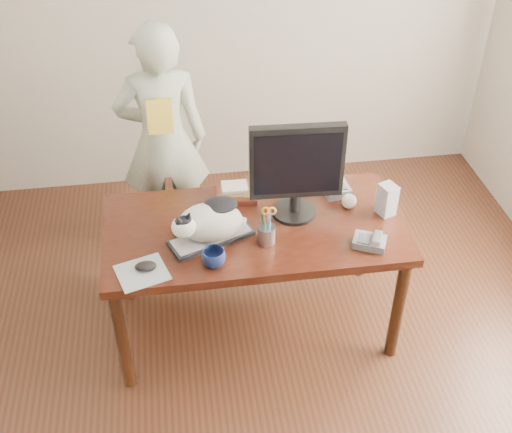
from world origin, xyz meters
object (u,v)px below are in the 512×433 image
Objects in this scene: keyboard at (211,238)px; coffee_mug at (214,258)px; book_stack at (237,193)px; pen_cup at (267,233)px; speaker at (387,199)px; mouse at (146,266)px; phone at (370,241)px; desk at (253,238)px; person at (163,141)px; baseball at (349,201)px; cat at (208,221)px; monitor at (297,167)px; calculator at (335,187)px.

coffee_mug reaches higher than keyboard.
keyboard is 0.39m from book_stack.
speaker is (0.68, 0.15, 0.03)m from pen_cup.
speaker is at bearing -5.54° from mouse.
keyboard is 1.90× the size of book_stack.
phone reaches higher than keyboard.
mouse reaches higher than desk.
speaker is at bearing 141.13° from person.
keyboard is 5.68× the size of baseball.
cat is 0.84m from phone.
coffee_mug reaches higher than phone.
mouse is at bearing -172.99° from keyboard.
phone is at bearing -16.32° from mouse.
person reaches higher than desk.
monitor is at bearing 47.37° from pen_cup.
coffee_mug is at bearing 98.42° from person.
cat is 0.74× the size of monitor.
desk is 0.56m from calculator.
person is (-0.39, 0.63, -0.00)m from book_stack.
baseball reaches higher than phone.
cat is 0.26× the size of person.
keyboard is 2.32× the size of calculator.
coffee_mug is at bearing -154.44° from pen_cup.
desk is 6.47× the size of book_stack.
monitor is at bearing 4.61° from mouse.
monitor reaches higher than speaker.
coffee_mug is 0.81m from phone.
coffee_mug is (-0.29, -0.14, -0.02)m from pen_cup.
monitor is 0.37m from pen_cup.
desk is 0.57m from baseball.
speaker is 0.90× the size of calculator.
cat is (-0.25, -0.17, 0.27)m from desk.
book_stack is (0.52, 0.53, 0.01)m from mouse.
phone is at bearing -30.46° from book_stack.
person is (-0.50, 1.04, -0.03)m from pen_cup.
cat is at bearing -146.30° from desk.
calculator is at bearing 8.25° from mouse.
monitor is (0.23, -0.02, 0.46)m from desk.
keyboard is 1.14× the size of cat.
book_stack is at bearing 147.59° from monitor.
coffee_mug is 1.20m from person.
pen_cup is at bearing -32.41° from cat.
monitor is 0.54m from phone.
pen_cup reaches higher than mouse.
pen_cup reaches higher than coffee_mug.
mouse is at bearing -149.06° from desk.
monitor is at bearing 152.82° from speaker.
cat reaches higher than calculator.
speaker is 2.21× the size of baseball.
calculator is at bearing 7.34° from book_stack.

